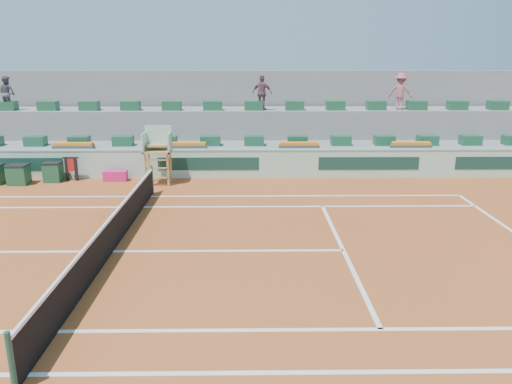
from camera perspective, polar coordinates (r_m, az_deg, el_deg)
ground at (r=14.44m, az=-16.06°, el=-6.56°), size 90.00×90.00×0.00m
seating_tier_lower at (r=24.35m, az=-9.73°, el=4.26°), size 36.00×4.00×1.20m
seating_tier_upper at (r=25.78m, az=-9.26°, el=6.49°), size 36.00×2.40×2.60m
stadium_back_wall at (r=27.23m, az=-8.85°, el=8.90°), size 36.00×0.40×4.40m
player_bag at (r=22.21m, az=-15.77°, el=1.79°), size 0.99×0.44×0.44m
spectator_left at (r=27.32m, az=-26.57°, el=10.06°), size 0.98×0.88×1.64m
spectator_mid at (r=24.53m, az=0.71°, el=11.26°), size 1.07×0.72×1.68m
spectator_right at (r=25.86m, az=16.18°, el=10.98°), size 1.31×1.06×1.77m
court_lines at (r=14.44m, az=-16.06°, el=-6.54°), size 23.89×11.09×0.01m
tennis_net at (r=14.26m, az=-16.22°, el=-4.59°), size 0.10×11.97×1.10m
advertising_hoarding at (r=22.21m, az=-10.53°, el=3.22°), size 36.00×0.34×1.26m
umpire_chair at (r=21.07m, az=-11.16°, el=5.05°), size 1.10×0.90×2.40m
seat_row_lower at (r=23.33m, az=-10.15°, el=5.80°), size 32.90×0.60×0.44m
seat_row_upper at (r=25.00m, az=-9.61°, el=9.71°), size 32.90×0.60×0.44m
flower_planters at (r=22.87m, az=-14.18°, el=5.15°), size 26.80×0.36×0.28m
drink_cooler_a at (r=22.88m, az=-22.19°, el=2.14°), size 0.73×0.63×0.84m
drink_cooler_b at (r=22.98m, az=-25.51°, el=1.82°), size 0.83×0.71×0.84m
towel_rack at (r=22.74m, az=-20.37°, el=2.71°), size 0.67×0.11×1.03m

